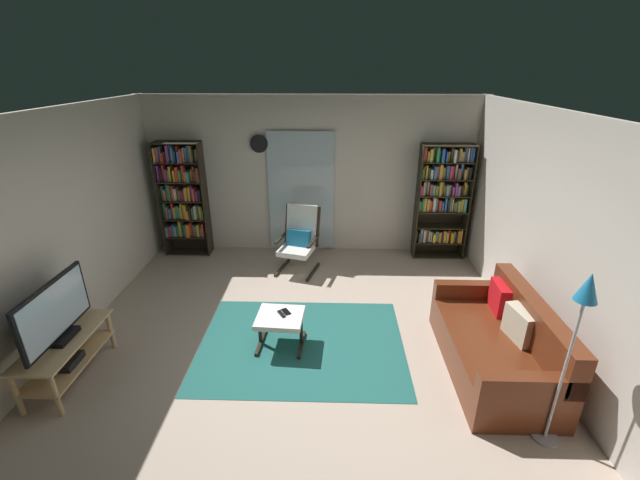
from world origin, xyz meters
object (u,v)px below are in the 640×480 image
(lounge_armchair, at_px, (299,237))
(ottoman, at_px, (280,321))
(tv_stand, at_px, (66,353))
(wall_clock, at_px, (259,144))
(bookshelf_near_sofa, at_px, (442,196))
(floor_lamp_by_sofa, at_px, (580,317))
(cell_phone, at_px, (286,312))
(leather_sofa, at_px, (499,345))
(bookshelf_near_tv, at_px, (183,195))
(television, at_px, (55,313))
(tv_remote, at_px, (281,314))

(lounge_armchair, height_order, ottoman, lounge_armchair)
(tv_stand, height_order, wall_clock, wall_clock)
(bookshelf_near_sofa, xyz_separation_m, floor_lamp_by_sofa, (0.10, -3.76, 0.20))
(cell_phone, bearing_deg, leather_sofa, -41.91)
(bookshelf_near_tv, relative_size, bookshelf_near_sofa, 1.01)
(tv_stand, relative_size, television, 1.09)
(television, distance_m, ottoman, 2.24)
(television, distance_m, tv_remote, 2.24)
(lounge_armchair, height_order, tv_remote, lounge_armchair)
(bookshelf_near_sofa, relative_size, lounge_armchair, 1.85)
(cell_phone, xyz_separation_m, floor_lamp_by_sofa, (2.40, -1.30, 0.84))
(floor_lamp_by_sofa, relative_size, wall_clock, 5.61)
(bookshelf_near_sofa, bearing_deg, floor_lamp_by_sofa, -88.54)
(ottoman, height_order, floor_lamp_by_sofa, floor_lamp_by_sofa)
(lounge_armchair, bearing_deg, ottoman, -92.09)
(wall_clock, bearing_deg, cell_phone, -75.81)
(bookshelf_near_tv, bearing_deg, lounge_armchair, -15.95)
(bookshelf_near_tv, height_order, bookshelf_near_sofa, bookshelf_near_tv)
(tv_stand, relative_size, tv_remote, 7.66)
(bookshelf_near_sofa, height_order, tv_remote, bookshelf_near_sofa)
(floor_lamp_by_sofa, bearing_deg, tv_stand, 172.35)
(television, xyz_separation_m, floor_lamp_by_sofa, (4.57, -0.63, 0.47))
(bookshelf_near_sofa, xyz_separation_m, wall_clock, (-2.97, 0.18, 0.79))
(bookshelf_near_sofa, xyz_separation_m, leather_sofa, (-0.02, -2.86, -0.76))
(lounge_armchair, distance_m, wall_clock, 1.65)
(ottoman, xyz_separation_m, wall_clock, (-0.61, 2.71, 1.52))
(leather_sofa, height_order, ottoman, leather_sofa)
(tv_stand, height_order, floor_lamp_by_sofa, floor_lamp_by_sofa)
(cell_phone, distance_m, floor_lamp_by_sofa, 2.86)
(bookshelf_near_tv, distance_m, leather_sofa, 5.17)
(ottoman, xyz_separation_m, floor_lamp_by_sofa, (2.46, -1.23, 0.92))
(television, relative_size, tv_remote, 7.04)
(wall_clock, bearing_deg, lounge_armchair, -47.19)
(tv_stand, height_order, tv_remote, tv_stand)
(bookshelf_near_tv, distance_m, wall_clock, 1.53)
(bookshelf_near_sofa, height_order, wall_clock, wall_clock)
(television, distance_m, floor_lamp_by_sofa, 4.64)
(tv_stand, relative_size, wall_clock, 3.80)
(leather_sofa, height_order, tv_remote, leather_sofa)
(tv_remote, bearing_deg, tv_stand, 163.98)
(lounge_armchair, bearing_deg, television, -130.16)
(cell_phone, height_order, floor_lamp_by_sofa, floor_lamp_by_sofa)
(bookshelf_near_sofa, height_order, floor_lamp_by_sofa, bookshelf_near_sofa)
(lounge_armchair, relative_size, cell_phone, 7.30)
(floor_lamp_by_sofa, bearing_deg, television, 172.20)
(bookshelf_near_sofa, distance_m, lounge_armchair, 2.42)
(wall_clock, bearing_deg, floor_lamp_by_sofa, -52.07)
(leather_sofa, bearing_deg, floor_lamp_by_sofa, -82.68)
(leather_sofa, relative_size, tv_remote, 12.18)
(bookshelf_near_sofa, relative_size, wall_clock, 6.53)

